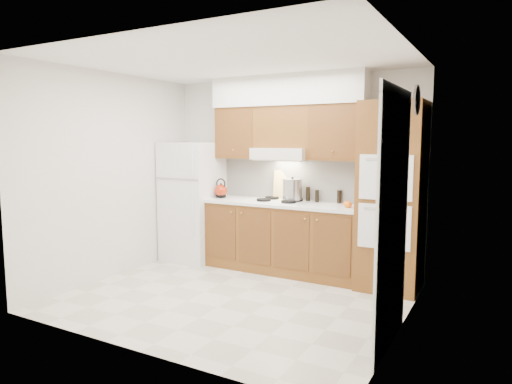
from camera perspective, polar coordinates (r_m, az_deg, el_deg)
floor at (r=5.25m, az=-2.73°, el=-13.05°), size 3.60×3.60×0.00m
ceiling at (r=5.01m, az=-2.90°, el=16.17°), size 3.60×3.60×0.00m
wall_back at (r=6.29m, az=4.39°, el=2.35°), size 3.60×0.02×2.60m
wall_left at (r=6.10m, az=-17.36°, el=1.93°), size 0.02×3.00×2.60m
wall_right at (r=4.31m, az=18.02°, el=0.05°), size 0.02×3.00×2.60m
fridge at (r=6.74m, az=-7.88°, el=-1.17°), size 0.75×0.72×1.72m
base_cabinets at (r=6.13m, az=3.36°, el=-5.79°), size 2.11×0.60×0.90m
countertop at (r=6.04m, az=3.35°, el=-1.45°), size 2.13×0.62×0.04m
backsplash at (r=6.27m, az=4.53°, el=1.60°), size 2.11×0.03×0.56m
oven_cabinet at (r=5.55m, az=16.60°, el=-0.57°), size 0.70×0.65×2.20m
upper_cab_left at (r=6.46m, az=-2.02°, el=7.36°), size 0.63×0.33×0.70m
upper_cab_right at (r=5.85m, az=10.19°, el=7.33°), size 0.73×0.33×0.70m
range_hood at (r=6.08m, az=3.31°, el=4.80°), size 0.75×0.45×0.15m
upper_cab_over_hood at (r=6.13m, az=3.58°, el=8.09°), size 0.75×0.33×0.55m
soffit at (r=6.13m, az=3.98°, el=12.54°), size 2.13×0.36×0.40m
cooktop at (r=6.07m, az=3.01°, el=-1.15°), size 0.74×0.50×0.01m
doorway at (r=4.01m, az=16.77°, el=-4.00°), size 0.02×0.90×2.10m
wall_clock at (r=4.84m, az=19.47°, el=10.78°), size 0.02×0.30×0.30m
kettle at (r=6.47m, az=-4.41°, el=0.15°), size 0.24×0.24×0.18m
cutting_board at (r=6.29m, az=3.55°, el=0.89°), size 0.32×0.17×0.40m
stock_pot at (r=6.04m, az=4.57°, el=0.29°), size 0.32×0.32×0.27m
condiment_a at (r=6.09m, az=6.52°, el=-0.29°), size 0.06×0.06×0.20m
condiment_b at (r=6.06m, az=7.63°, el=-0.51°), size 0.06×0.06×0.16m
condiment_c at (r=6.00m, az=10.37°, el=-0.59°), size 0.07×0.07×0.17m
orange_near at (r=5.67m, az=11.27°, el=-1.49°), size 0.09×0.09×0.08m
orange_far at (r=5.64m, az=11.52°, el=-1.55°), size 0.10×0.10×0.08m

